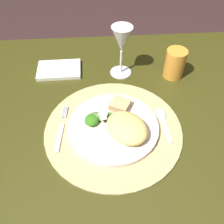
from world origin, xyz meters
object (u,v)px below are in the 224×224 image
(spoon, at_px, (163,118))
(napkin, at_px, (59,70))
(fork, at_px, (61,130))
(amber_tumbler, at_px, (175,64))
(dinner_plate, at_px, (113,127))
(dining_table, at_px, (130,147))
(wine_glass, at_px, (122,42))

(spoon, bearing_deg, napkin, 141.48)
(fork, xyz_separation_m, amber_tumbler, (0.37, 0.22, 0.04))
(spoon, bearing_deg, dinner_plate, -170.04)
(dining_table, xyz_separation_m, dinner_plate, (-0.06, -0.04, 0.16))
(wine_glass, distance_m, amber_tumbler, 0.19)
(amber_tumbler, bearing_deg, wine_glass, 171.72)
(fork, bearing_deg, dinner_plate, -1.19)
(fork, distance_m, napkin, 0.27)
(spoon, distance_m, amber_tumbler, 0.22)
(dinner_plate, height_order, fork, dinner_plate)
(spoon, relative_size, napkin, 0.86)
(dining_table, relative_size, spoon, 11.57)
(dining_table, xyz_separation_m, fork, (-0.20, -0.03, 0.15))
(dinner_plate, xyz_separation_m, wine_glass, (0.04, 0.25, 0.11))
(wine_glass, xyz_separation_m, amber_tumbler, (0.18, -0.03, -0.07))
(dining_table, height_order, amber_tumbler, amber_tumbler)
(wine_glass, bearing_deg, amber_tumbler, -8.28)
(fork, height_order, spoon, spoon)
(fork, distance_m, spoon, 0.29)
(spoon, distance_m, wine_glass, 0.27)
(dinner_plate, xyz_separation_m, amber_tumbler, (0.22, 0.23, 0.04))
(spoon, relative_size, wine_glass, 0.74)
(napkin, relative_size, amber_tumbler, 1.51)
(dinner_plate, distance_m, wine_glass, 0.28)
(wine_glass, bearing_deg, dinner_plate, -100.08)
(dining_table, relative_size, napkin, 9.97)
(napkin, height_order, wine_glass, wine_glass)
(dinner_plate, relative_size, wine_glass, 1.44)
(amber_tumbler, bearing_deg, dinner_plate, -134.43)
(dining_table, bearing_deg, dinner_plate, -148.91)
(dinner_plate, bearing_deg, dining_table, 31.09)
(napkin, relative_size, wine_glass, 0.86)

